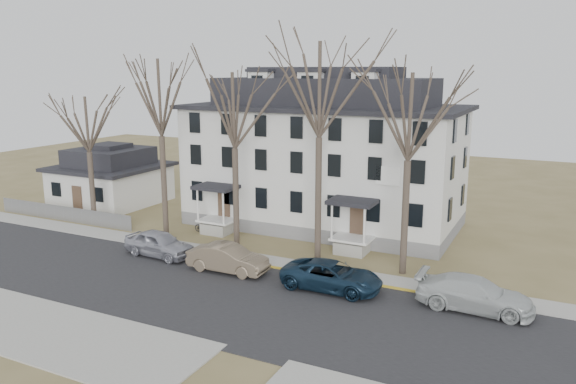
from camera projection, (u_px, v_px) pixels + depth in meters
The scene contains 19 objects.
ground at pixel (220, 316), 27.59m from camera, with size 120.00×120.00×0.00m, color olive.
main_road at pixel (241, 301), 29.34m from camera, with size 120.00×10.00×0.04m, color #27272A.
far_sidewalk at pixel (291, 266), 34.60m from camera, with size 120.00×2.00×0.08m, color #A09F97.
near_sidewalk_left at pixel (21, 324), 26.66m from camera, with size 20.00×5.00×0.08m, color #A09F97.
yellow_curb at pixel (364, 284), 31.65m from camera, with size 14.00×0.25×0.06m, color gold.
boarding_house at pixel (324, 156), 43.05m from camera, with size 20.80×12.36×12.05m.
small_house at pixel (111, 178), 50.63m from camera, with size 8.70×8.70×5.00m.
fence at pixel (64, 221), 44.99m from camera, with size 14.00×0.06×1.20m, color gray.
tree_far_left at pixel (160, 92), 38.73m from camera, with size 8.40×8.40×13.72m.
tree_mid_left at pixel (234, 105), 36.30m from camera, with size 7.80×7.80×12.74m.
tree_center at pixel (320, 83), 33.39m from camera, with size 9.00×9.00×14.70m.
tree_mid_right at pixel (410, 111), 31.33m from camera, with size 7.80×7.80×12.74m.
tree_bungalow at pixel (87, 120), 42.23m from camera, with size 6.60×6.60×10.78m.
car_silver at pixel (159, 244), 36.17m from camera, with size 1.97×4.89×1.67m, color #A6A7B3.
car_tan at pixel (228, 259), 33.39m from camera, with size 1.72×4.94×1.63m, color #73634E.
car_navy at pixel (332, 276), 30.68m from camera, with size 2.56×5.55×1.54m, color #14283C.
car_white at pixel (475, 295), 28.04m from camera, with size 2.32×5.72×1.66m, color silver.
bicycle_left at pixel (220, 226), 41.62m from camera, with size 0.66×1.89×1.00m, color black.
bicycle_right at pixel (203, 227), 41.55m from camera, with size 0.42×1.47×0.89m, color black.
Camera 1 is at (14.34, -21.55, 11.81)m, focal length 35.00 mm.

